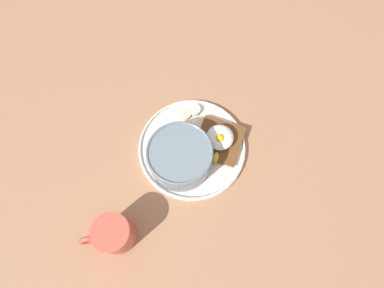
{
  "coord_description": "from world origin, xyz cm",
  "views": [
    {
      "loc": [
        1.56,
        -25.5,
        68.47
      ],
      "look_at": [
        0.0,
        0.0,
        5.0
      ],
      "focal_mm": 28.0,
      "sensor_mm": 36.0,
      "label": 1
    }
  ],
  "objects": [
    {
      "name": "toast_slice",
      "position": [
        6.29,
        1.71,
        3.78
      ],
      "size": [
        12.7,
        12.7,
        1.4
      ],
      "color": "brown",
      "rests_on": "plate"
    },
    {
      "name": "ground_plane",
      "position": [
        0.0,
        0.0,
        1.0
      ],
      "size": [
        120.0,
        120.0,
        2.0
      ],
      "primitive_type": "cube",
      "color": "#A37252",
      "rests_on": "ground"
    },
    {
      "name": "banana_slice_front",
      "position": [
        -2.32,
        8.17,
        3.64
      ],
      "size": [
        3.81,
        3.76,
        1.37
      ],
      "color": "beige",
      "rests_on": "plate"
    },
    {
      "name": "coffee_mug",
      "position": [
        -14.37,
        -20.9,
        6.38
      ],
      "size": [
        10.7,
        7.49,
        8.52
      ],
      "color": "#D1513E",
      "rests_on": "ground_plane"
    },
    {
      "name": "banana_slice_back",
      "position": [
        0.17,
        9.53,
        3.64
      ],
      "size": [
        4.08,
        4.02,
        1.48
      ],
      "color": "#F9E7C8",
      "rests_on": "plate"
    },
    {
      "name": "banana_slice_left",
      "position": [
        -1.26,
        4.8,
        3.68
      ],
      "size": [
        4.38,
        4.31,
        1.56
      ],
      "color": "#F3E6BC",
      "rests_on": "plate"
    },
    {
      "name": "plate",
      "position": [
        0.0,
        0.0,
        2.8
      ],
      "size": [
        25.27,
        25.27,
        1.6
      ],
      "color": "silver",
      "rests_on": "ground_plane"
    },
    {
      "name": "oatmeal_bowl",
      "position": [
        -2.4,
        -3.84,
        6.61
      ],
      "size": [
        14.3,
        14.3,
        7.0
      ],
      "color": "slate",
      "rests_on": "plate"
    },
    {
      "name": "poached_egg",
      "position": [
        6.27,
        1.6,
        5.84
      ],
      "size": [
        6.31,
        9.0,
        3.34
      ],
      "color": "white",
      "rests_on": "toast_slice"
    },
    {
      "name": "banana_slice_right",
      "position": [
        -3.96,
        4.55,
        3.54
      ],
      "size": [
        3.33,
        3.37,
        1.14
      ],
      "color": "beige",
      "rests_on": "plate"
    }
  ]
}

